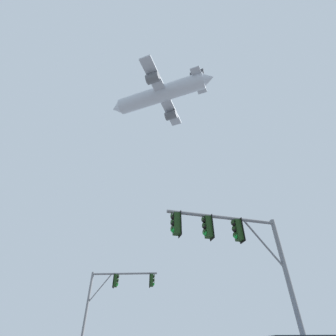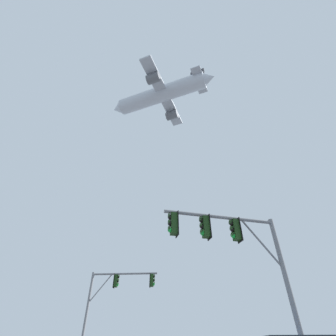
{
  "view_description": "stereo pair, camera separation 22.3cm",
  "coord_description": "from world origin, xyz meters",
  "views": [
    {
      "loc": [
        -0.0,
        -3.74,
        1.38
      ],
      "look_at": [
        1.3,
        15.72,
        15.7
      ],
      "focal_mm": 26.11,
      "sensor_mm": 36.0,
      "label": 1
    },
    {
      "loc": [
        0.22,
        -3.75,
        1.38
      ],
      "look_at": [
        1.3,
        15.72,
        15.7
      ],
      "focal_mm": 26.11,
      "sensor_mm": 36.0,
      "label": 2
    }
  ],
  "objects": [
    {
      "name": "signal_pole_far",
      "position": [
        -2.9,
        17.41,
        4.69
      ],
      "size": [
        5.3,
        0.91,
        6.29
      ],
      "color": "slate",
      "rests_on": "ground"
    },
    {
      "name": "airplane",
      "position": [
        0.57,
        29.59,
        45.67
      ],
      "size": [
        22.81,
        17.61,
        6.51
      ],
      "color": "#B7BCC6"
    },
    {
      "name": "signal_pole_near",
      "position": [
        3.57,
        6.12,
        4.72
      ],
      "size": [
        5.06,
        1.14,
        6.13
      ],
      "color": "slate",
      "rests_on": "ground"
    }
  ]
}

